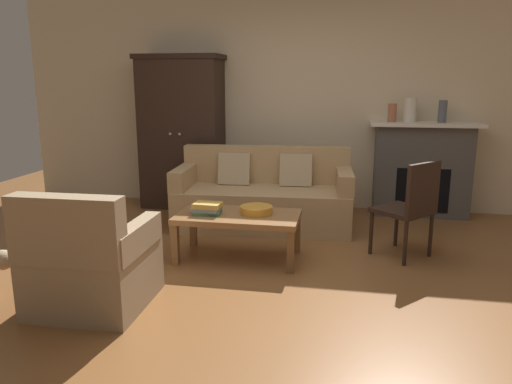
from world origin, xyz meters
name	(u,v)px	position (x,y,z in m)	size (l,w,h in m)	color
ground_plane	(260,278)	(0.00, 0.00, 0.00)	(9.60, 9.60, 0.00)	brown
back_wall	(296,96)	(0.00, 2.55, 1.40)	(7.20, 0.10, 2.80)	beige
fireplace	(422,169)	(1.55, 2.30, 0.57)	(1.26, 0.48, 1.12)	#4C4947
armoire	(182,132)	(-1.40, 2.22, 0.96)	(1.06, 0.57, 1.91)	black
couch	(263,198)	(-0.23, 1.51, 0.32)	(1.97, 0.97, 0.86)	tan
coffee_table	(238,220)	(-0.28, 0.43, 0.37)	(1.10, 0.60, 0.42)	olive
fruit_bowl	(256,210)	(-0.12, 0.47, 0.45)	(0.29, 0.29, 0.07)	orange
book_stack	(207,209)	(-0.55, 0.38, 0.47)	(0.26, 0.19, 0.10)	#427A4C
mantel_vase_terracotta	(392,113)	(1.17, 2.28, 1.23)	(0.10, 0.10, 0.21)	#A86042
mantel_vase_cream	(410,110)	(1.37, 2.28, 1.26)	(0.15, 0.15, 0.28)	beige
mantel_vase_slate	(443,111)	(1.73, 2.28, 1.25)	(0.10, 0.10, 0.26)	#565B66
armchair_near_left	(90,265)	(-1.10, -0.73, 0.32)	(0.79, 0.78, 0.88)	#997F60
side_chair_wooden	(411,204)	(1.25, 0.72, 0.51)	(0.62, 0.62, 0.90)	black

